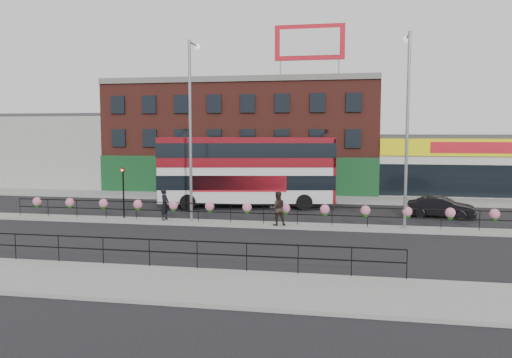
% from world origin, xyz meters
% --- Properties ---
extents(ground, '(120.00, 120.00, 0.00)m').
position_xyz_m(ground, '(0.00, 0.00, 0.00)').
color(ground, black).
rests_on(ground, ground).
extents(south_pavement, '(60.00, 4.00, 0.15)m').
position_xyz_m(south_pavement, '(0.00, -12.00, 0.07)').
color(south_pavement, gray).
rests_on(south_pavement, ground).
extents(north_pavement, '(60.00, 4.00, 0.15)m').
position_xyz_m(north_pavement, '(0.00, 12.00, 0.07)').
color(north_pavement, gray).
rests_on(north_pavement, ground).
extents(median, '(60.00, 1.60, 0.15)m').
position_xyz_m(median, '(0.00, 0.00, 0.07)').
color(median, gray).
rests_on(median, ground).
extents(yellow_line_inner, '(60.00, 0.10, 0.01)m').
position_xyz_m(yellow_line_inner, '(0.00, -9.70, 0.01)').
color(yellow_line_inner, gold).
rests_on(yellow_line_inner, ground).
extents(yellow_line_outer, '(60.00, 0.10, 0.01)m').
position_xyz_m(yellow_line_outer, '(0.00, -9.88, 0.01)').
color(yellow_line_outer, gold).
rests_on(yellow_line_outer, ground).
extents(brick_building, '(25.00, 12.21, 10.30)m').
position_xyz_m(brick_building, '(-4.00, 19.96, 5.13)').
color(brick_building, brown).
rests_on(brick_building, ground).
extents(supermarket, '(15.00, 12.25, 5.30)m').
position_xyz_m(supermarket, '(16.00, 19.90, 2.65)').
color(supermarket, silver).
rests_on(supermarket, ground).
extents(warehouse_west, '(15.50, 12.00, 7.30)m').
position_xyz_m(warehouse_west, '(-24.25, 20.00, 3.65)').
color(warehouse_west, '#9D9D99').
rests_on(warehouse_west, ground).
extents(billboard, '(6.00, 0.29, 4.40)m').
position_xyz_m(billboard, '(2.50, 14.99, 13.18)').
color(billboard, red).
rests_on(billboard, brick_building).
extents(median_railing, '(30.04, 0.56, 1.23)m').
position_xyz_m(median_railing, '(-0.00, 0.00, 1.05)').
color(median_railing, black).
rests_on(median_railing, median).
extents(south_railing, '(20.04, 0.05, 1.12)m').
position_xyz_m(south_railing, '(-2.00, -10.10, 0.96)').
color(south_railing, black).
rests_on(south_railing, south_pavement).
extents(double_decker_bus, '(13.05, 5.19, 5.15)m').
position_xyz_m(double_decker_bus, '(-1.40, 7.07, 3.17)').
color(double_decker_bus, silver).
rests_on(double_decker_bus, ground).
extents(car, '(2.88, 4.69, 1.38)m').
position_xyz_m(car, '(11.85, 4.87, 0.69)').
color(car, black).
rests_on(car, ground).
extents(pedestrian_a, '(0.77, 0.57, 1.93)m').
position_xyz_m(pedestrian_a, '(-5.19, 0.17, 1.12)').
color(pedestrian_a, black).
rests_on(pedestrian_a, median).
extents(pedestrian_b, '(1.41, 1.33, 1.97)m').
position_xyz_m(pedestrian_b, '(1.88, -0.42, 1.14)').
color(pedestrian_b, black).
rests_on(pedestrian_b, median).
extents(lamp_column_west, '(0.39, 1.90, 10.85)m').
position_xyz_m(lamp_column_west, '(-3.49, 0.43, 6.58)').
color(lamp_column_west, gray).
rests_on(lamp_column_west, median).
extents(lamp_column_east, '(0.39, 1.91, 10.86)m').
position_xyz_m(lamp_column_east, '(9.02, 0.17, 6.58)').
color(lamp_column_east, gray).
rests_on(lamp_column_east, median).
extents(traffic_light_median, '(0.15, 0.28, 3.65)m').
position_xyz_m(traffic_light_median, '(-8.00, 0.39, 2.47)').
color(traffic_light_median, black).
rests_on(traffic_light_median, median).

